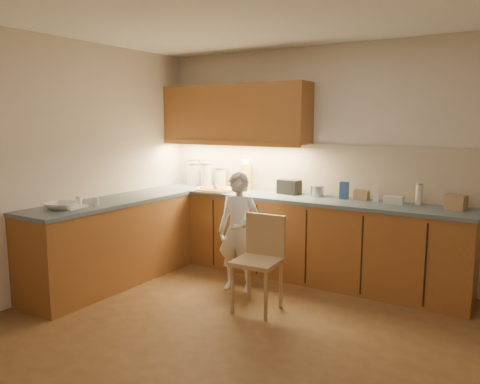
{
  "coord_description": "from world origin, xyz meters",
  "views": [
    {
      "loc": [
        1.85,
        -3.05,
        1.76
      ],
      "look_at": [
        -0.8,
        1.2,
        1.0
      ],
      "focal_mm": 35.0,
      "sensor_mm": 36.0,
      "label": 1
    }
  ],
  "objects": [
    {
      "name": "toaster",
      "position": [
        -0.51,
        1.82,
        1.0
      ],
      "size": [
        0.28,
        0.19,
        0.17
      ],
      "rotation": [
        0.0,
        0.0,
        -0.16
      ],
      "color": "black",
      "rests_on": "l_counter"
    },
    {
      "name": "wooden_chair",
      "position": [
        -0.23,
        0.65,
        0.52
      ],
      "size": [
        0.43,
        0.43,
        0.89
      ],
      "rotation": [
        0.0,
        0.0,
        0.07
      ],
      "color": "tan",
      "rests_on": "ground"
    },
    {
      "name": "blue_box",
      "position": [
        0.15,
        1.83,
        1.01
      ],
      "size": [
        0.1,
        0.08,
        0.19
      ],
      "primitive_type": "cube",
      "rotation": [
        0.0,
        0.0,
        0.15
      ],
      "color": "#2E4C8C",
      "rests_on": "l_counter"
    },
    {
      "name": "canister_d",
      "position": [
        -1.52,
        1.88,
        1.05
      ],
      "size": [
        0.15,
        0.15,
        0.25
      ],
      "rotation": [
        0.0,
        0.0,
        0.08
      ],
      "color": "silver",
      "rests_on": "l_counter"
    },
    {
      "name": "white_bottle",
      "position": [
        0.49,
        1.85,
        1.0
      ],
      "size": [
        0.07,
        0.07,
        0.16
      ],
      "primitive_type": "cube",
      "rotation": [
        0.0,
        0.0,
        0.31
      ],
      "color": "white",
      "rests_on": "l_counter"
    },
    {
      "name": "spice_jar_b",
      "position": [
        -1.85,
        0.13,
        0.96
      ],
      "size": [
        0.07,
        0.07,
        0.08
      ],
      "primitive_type": "cylinder",
      "rotation": [
        0.0,
        0.0,
        0.12
      ],
      "color": "white",
      "rests_on": "l_counter"
    },
    {
      "name": "tall_jar",
      "position": [
        0.91,
        1.89,
        1.03
      ],
      "size": [
        0.07,
        0.07,
        0.22
      ],
      "rotation": [
        0.0,
        0.0,
        -0.09
      ],
      "color": "white",
      "rests_on": "l_counter"
    },
    {
      "name": "canister_a",
      "position": [
        -1.97,
        1.89,
        1.09
      ],
      "size": [
        0.17,
        0.17,
        0.34
      ],
      "rotation": [
        0.0,
        0.0,
        -0.02
      ],
      "color": "silver",
      "rests_on": "l_counter"
    },
    {
      "name": "l_counter",
      "position": [
        -0.92,
        1.25,
        0.46
      ],
      "size": [
        3.77,
        2.62,
        0.92
      ],
      "color": "#995D2C",
      "rests_on": "ground"
    },
    {
      "name": "spice_jar_a",
      "position": [
        -2.05,
        0.08,
        0.96
      ],
      "size": [
        0.07,
        0.07,
        0.08
      ],
      "primitive_type": "cylinder",
      "rotation": [
        0.0,
        0.0,
        -0.15
      ],
      "color": "white",
      "rests_on": "l_counter"
    },
    {
      "name": "room",
      "position": [
        0.0,
        0.0,
        1.68
      ],
      "size": [
        4.54,
        4.5,
        2.62
      ],
      "color": "brown",
      "rests_on": "ground"
    },
    {
      "name": "backsplash",
      "position": [
        -0.38,
        1.99,
        1.21
      ],
      "size": [
        3.75,
        0.02,
        0.58
      ],
      "primitive_type": "cube",
      "color": "beige",
      "rests_on": "l_counter"
    },
    {
      "name": "dough_cloth",
      "position": [
        -1.97,
        -0.11,
        0.93
      ],
      "size": [
        0.33,
        0.27,
        0.02
      ],
      "primitive_type": "cube",
      "rotation": [
        0.0,
        0.0,
        0.11
      ],
      "color": "silver",
      "rests_on": "l_counter"
    },
    {
      "name": "canister_b",
      "position": [
        -1.91,
        1.84,
        1.07
      ],
      "size": [
        0.17,
        0.17,
        0.3
      ],
      "rotation": [
        0.0,
        0.0,
        0.26
      ],
      "color": "silver",
      "rests_on": "l_counter"
    },
    {
      "name": "upper_cabinets",
      "position": [
        -1.27,
        1.82,
        1.85
      ],
      "size": [
        1.95,
        0.36,
        0.73
      ],
      "color": "#995D2C",
      "rests_on": "ground"
    },
    {
      "name": "mixing_bowl",
      "position": [
        -1.95,
        -0.21,
        0.95
      ],
      "size": [
        0.34,
        0.34,
        0.07
      ],
      "primitive_type": "imported",
      "rotation": [
        0.0,
        0.0,
        0.28
      ],
      "color": "white",
      "rests_on": "l_counter"
    },
    {
      "name": "card_box_a",
      "position": [
        0.33,
        1.86,
        0.97
      ],
      "size": [
        0.15,
        0.11,
        0.11
      ],
      "primitive_type": "cube",
      "rotation": [
        0.0,
        0.0,
        -0.01
      ],
      "color": "tan",
      "rests_on": "l_counter"
    },
    {
      "name": "pizza_on_board",
      "position": [
        -1.38,
        1.54,
        0.94
      ],
      "size": [
        0.49,
        0.49,
        0.2
      ],
      "rotation": [
        0.0,
        0.0,
        -0.07
      ],
      "color": "#A88454",
      "rests_on": "l_counter"
    },
    {
      "name": "steel_pot",
      "position": [
        -0.17,
        1.84,
        0.98
      ],
      "size": [
        0.16,
        0.16,
        0.12
      ],
      "color": "#BABAC0",
      "rests_on": "l_counter"
    },
    {
      "name": "oil_jug",
      "position": [
        -1.14,
        1.89,
        1.09
      ],
      "size": [
        0.14,
        0.12,
        0.37
      ],
      "rotation": [
        0.0,
        0.0,
        0.32
      ],
      "color": "gold",
      "rests_on": "l_counter"
    },
    {
      "name": "child",
      "position": [
        -0.66,
        0.96,
        0.62
      ],
      "size": [
        0.5,
        0.37,
        1.25
      ],
      "primitive_type": "imported",
      "rotation": [
        0.0,
        0.0,
        0.16
      ],
      "color": "white",
      "rests_on": "ground"
    },
    {
      "name": "card_box_b",
      "position": [
        1.27,
        1.8,
        0.99
      ],
      "size": [
        0.21,
        0.17,
        0.14
      ],
      "primitive_type": "cube",
      "rotation": [
        0.0,
        0.0,
        -0.21
      ],
      "color": "#A17F57",
      "rests_on": "l_counter"
    },
    {
      "name": "flat_pack",
      "position": [
        0.68,
        1.81,
        0.96
      ],
      "size": [
        0.2,
        0.14,
        0.08
      ],
      "primitive_type": "cube",
      "rotation": [
        0.0,
        0.0,
        0.05
      ],
      "color": "silver",
      "rests_on": "l_counter"
    },
    {
      "name": "canister_c",
      "position": [
        -1.7,
        1.82,
        1.08
      ],
      "size": [
        0.16,
        0.16,
        0.31
      ],
      "rotation": [
        0.0,
        0.0,
        0.09
      ],
      "color": "silver",
      "rests_on": "l_counter"
    }
  ]
}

